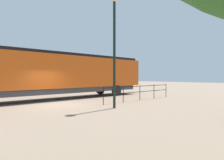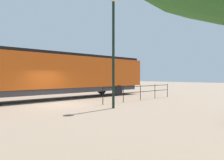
{
  "view_description": "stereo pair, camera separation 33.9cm",
  "coord_description": "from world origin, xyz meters",
  "views": [
    {
      "loc": [
        12.67,
        -6.79,
        1.95
      ],
      "look_at": [
        1.89,
        3.55,
        1.69
      ],
      "focal_mm": 32.27,
      "sensor_mm": 36.0,
      "label": 1
    },
    {
      "loc": [
        12.9,
        -6.54,
        1.95
      ],
      "look_at": [
        1.89,
        3.55,
        1.69
      ],
      "focal_mm": 32.27,
      "sensor_mm": 36.0,
      "label": 2
    }
  ],
  "objects": [
    {
      "name": "lamp_post",
      "position": [
        3.85,
        1.87,
        4.95
      ],
      "size": [
        0.53,
        0.53,
        7.05
      ],
      "color": "black",
      "rests_on": "ground_plane"
    },
    {
      "name": "locomotive",
      "position": [
        -3.09,
        2.34,
        2.24
      ],
      "size": [
        2.86,
        18.71,
        3.97
      ],
      "color": "#D15114",
      "rests_on": "ground_plane"
    },
    {
      "name": "platform_fence",
      "position": [
        2.32,
        6.32,
        0.81
      ],
      "size": [
        0.05,
        8.09,
        1.26
      ],
      "color": "black",
      "rests_on": "ground_plane"
    },
    {
      "name": "ground_plane",
      "position": [
        0.0,
        0.0,
        0.0
      ],
      "size": [
        120.0,
        120.0,
        0.0
      ],
      "primitive_type": "plane",
      "color": "#84705B"
    }
  ]
}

